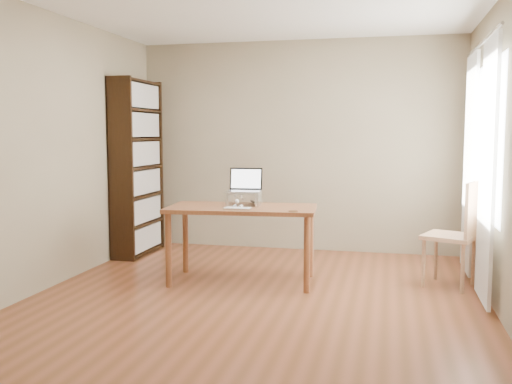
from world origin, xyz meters
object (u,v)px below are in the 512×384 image
bookshelf (137,168)px  desk (242,216)px  chair (459,230)px  keyboard (238,209)px  cat (243,199)px  laptop (245,186)px

bookshelf → desk: (1.56, -1.01, -0.39)m
bookshelf → chair: 3.72m
keyboard → cat: 0.34m
laptop → keyboard: size_ratio=1.33×
laptop → chair: bearing=-0.2°
keyboard → chair: bearing=14.8°
desk → cat: cat is taller
cat → chair: (2.07, 0.19, -0.26)m
laptop → cat: laptop is taller
bookshelf → keyboard: (1.58, -1.23, -0.29)m
laptop → keyboard: 0.40m
cat → laptop: bearing=53.4°
desk → laptop: (-0.00, 0.14, 0.29)m
cat → bookshelf: bearing=148.8°
bookshelf → laptop: bearing=-29.2°
desk → keyboard: 0.24m
bookshelf → chair: size_ratio=2.07×
laptop → desk: bearing=-94.7°
laptop → bookshelf: bearing=146.2°
keyboard → cat: (-0.04, 0.33, 0.05)m
bookshelf → cat: size_ratio=4.47×
laptop → keyboard: bearing=-92.1°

